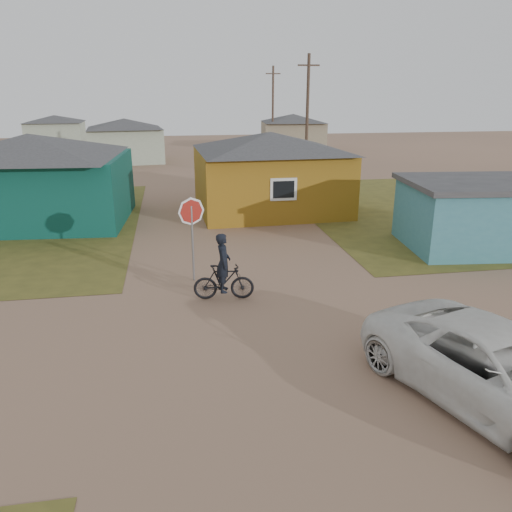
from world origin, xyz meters
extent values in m
plane|color=#906B53|center=(0.00, 0.00, 0.00)|extent=(120.00, 120.00, 0.00)
cube|color=brown|center=(14.00, 13.00, 0.01)|extent=(20.00, 18.00, 0.00)
cube|color=#0B3C34|center=(-8.50, 13.50, 1.50)|extent=(8.40, 6.54, 3.00)
pyramid|color=#353538|center=(-8.50, 13.50, 3.50)|extent=(8.93, 7.08, 1.00)
cube|color=#8F6216|center=(2.50, 14.00, 1.50)|extent=(7.21, 6.24, 3.00)
pyramid|color=#353538|center=(2.50, 14.00, 3.45)|extent=(7.72, 6.76, 0.90)
cube|color=silver|center=(2.50, 10.97, 1.65)|extent=(1.20, 0.06, 1.00)
cube|color=black|center=(2.50, 10.94, 1.65)|extent=(0.95, 0.04, 0.75)
cube|color=teal|center=(9.50, 6.50, 1.20)|extent=(6.39, 4.61, 2.40)
cube|color=#353538|center=(9.50, 6.50, 2.50)|extent=(6.71, 4.93, 0.20)
cube|color=#A0AC94|center=(-6.00, 34.00, 1.40)|extent=(6.49, 5.60, 2.80)
pyramid|color=#353538|center=(-6.00, 34.00, 3.20)|extent=(7.04, 6.15, 0.80)
cube|color=gray|center=(10.00, 40.00, 1.40)|extent=(6.41, 5.50, 2.80)
pyramid|color=#353538|center=(10.00, 40.00, 3.20)|extent=(6.95, 6.05, 0.80)
cube|color=#A0AC94|center=(-14.00, 46.00, 1.35)|extent=(5.75, 5.28, 2.70)
pyramid|color=#353538|center=(-14.00, 46.00, 3.05)|extent=(6.28, 5.81, 0.70)
cylinder|color=#4B382D|center=(6.50, 22.00, 4.00)|extent=(0.20, 0.20, 8.00)
cube|color=#4B382D|center=(6.50, 22.00, 7.30)|extent=(1.40, 0.10, 0.10)
cylinder|color=#4B382D|center=(7.50, 38.00, 4.00)|extent=(0.20, 0.20, 8.00)
cube|color=#4B382D|center=(7.50, 38.00, 7.30)|extent=(1.40, 0.10, 0.10)
cylinder|color=gray|center=(-1.81, 4.79, 1.21)|extent=(0.07, 0.07, 2.42)
imported|color=black|center=(-1.02, 3.11, 0.53)|extent=(1.80, 0.70, 1.05)
imported|color=black|center=(-1.02, 3.11, 1.11)|extent=(0.49, 0.67, 1.73)
imported|color=white|center=(3.58, -2.97, 0.78)|extent=(4.24, 6.12, 1.55)
camera|label=1|loc=(-2.36, -10.29, 5.77)|focal=35.00mm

